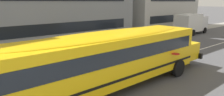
% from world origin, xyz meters
% --- Properties ---
extents(ground_plane, '(400.00, 400.00, 0.00)m').
position_xyz_m(ground_plane, '(0.00, 0.00, 0.00)').
color(ground_plane, '#4C4C4F').
extents(sidewalk_far, '(120.00, 3.00, 0.01)m').
position_xyz_m(sidewalk_far, '(0.00, 8.20, 0.01)').
color(sidewalk_far, gray).
rests_on(sidewalk_far, ground_plane).
extents(lane_centreline, '(110.00, 0.16, 0.01)m').
position_xyz_m(lane_centreline, '(0.00, 0.00, 0.00)').
color(lane_centreline, silver).
rests_on(lane_centreline, ground_plane).
extents(school_bus, '(13.67, 3.24, 3.05)m').
position_xyz_m(school_bus, '(0.21, -1.37, 1.81)').
color(school_bus, yellow).
rests_on(school_bus, ground_plane).
extents(parked_car_silver_by_hydrant, '(3.98, 2.04, 1.64)m').
position_xyz_m(parked_car_silver_by_hydrant, '(11.96, 5.59, 0.84)').
color(parked_car_silver_by_hydrant, '#B7BABF').
rests_on(parked_car_silver_by_hydrant, ground_plane).
extents(box_truck, '(6.12, 2.64, 2.82)m').
position_xyz_m(box_truck, '(20.98, 5.81, 1.54)').
color(box_truck, silver).
rests_on(box_truck, ground_plane).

